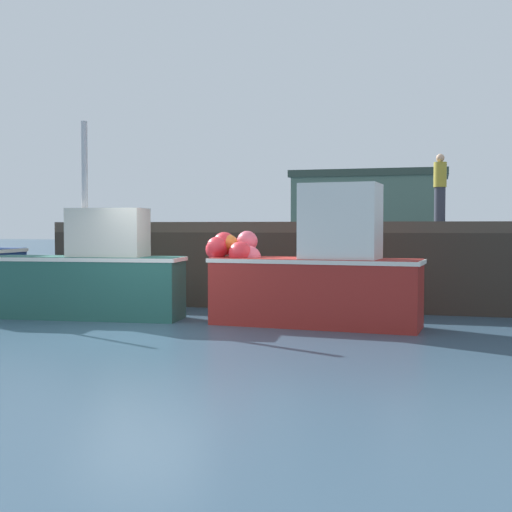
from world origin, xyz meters
name	(u,v)px	position (x,y,z in m)	size (l,w,h in m)	color
ground	(139,335)	(0.00, 0.00, -0.05)	(120.00, 160.00, 0.10)	#334C60
pier	(360,235)	(3.20, 6.99, 1.69)	(14.59, 7.68, 2.03)	#473D33
fishing_boat_near_right	(90,275)	(-1.80, 1.49, 0.91)	(4.23, 1.38, 4.11)	#23564C
fishing_boat_mid	(315,272)	(2.95, 1.62, 1.05)	(4.32, 1.51, 2.73)	maroon
dockworker	(440,188)	(5.27, 7.45, 2.95)	(0.34, 0.34, 1.82)	#2D3342
warehouse	(369,212)	(0.40, 38.18, 2.98)	(10.95, 5.25, 5.92)	#4C6656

